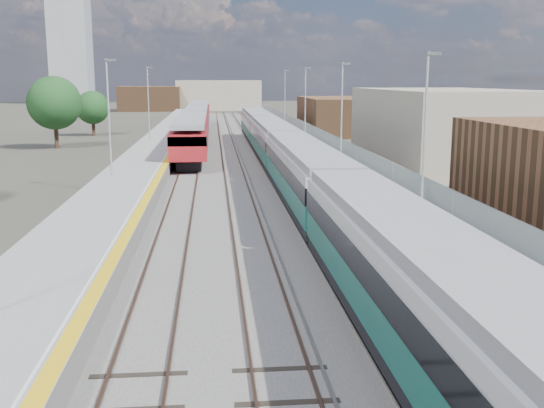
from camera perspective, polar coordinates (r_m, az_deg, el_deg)
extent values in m
plane|color=#47443A|center=(58.45, -1.77, 4.01)|extent=(320.00, 320.00, 0.00)
cube|color=#565451|center=(60.83, -4.04, 4.30)|extent=(10.50, 155.00, 0.06)
cube|color=#4C3323|center=(63.44, -1.35, 4.67)|extent=(0.07, 160.00, 0.14)
cube|color=#4C3323|center=(63.55, -0.05, 4.69)|extent=(0.07, 160.00, 0.14)
cube|color=#4C3323|center=(63.29, -4.52, 4.63)|extent=(0.07, 160.00, 0.14)
cube|color=#4C3323|center=(63.33, -3.22, 4.65)|extent=(0.07, 160.00, 0.14)
cube|color=#4C3323|center=(63.34, -7.70, 4.57)|extent=(0.07, 160.00, 0.14)
cube|color=#4C3323|center=(63.30, -6.39, 4.59)|extent=(0.07, 160.00, 0.14)
cube|color=gray|center=(63.42, -1.65, 4.66)|extent=(0.08, 160.00, 0.10)
cube|color=gray|center=(63.34, -2.92, 4.64)|extent=(0.08, 160.00, 0.10)
cube|color=slate|center=(61.40, 2.99, 4.81)|extent=(4.70, 155.00, 1.00)
cube|color=gray|center=(61.34, 2.99, 5.28)|extent=(4.70, 155.00, 0.03)
cube|color=gold|center=(61.08, 1.04, 5.29)|extent=(0.40, 155.00, 0.01)
cube|color=gray|center=(61.64, 5.03, 5.84)|extent=(0.06, 155.00, 1.20)
cylinder|color=#9EA0A3|center=(31.67, 13.53, 6.37)|extent=(0.12, 0.12, 7.50)
cube|color=#4C4C4F|center=(31.68, 14.27, 12.95)|extent=(0.70, 0.18, 0.14)
cylinder|color=#9EA0A3|center=(50.97, 6.27, 8.29)|extent=(0.12, 0.12, 7.50)
cube|color=#4C4C4F|center=(50.98, 6.64, 12.39)|extent=(0.70, 0.18, 0.14)
cylinder|color=#9EA0A3|center=(70.67, 3.00, 9.11)|extent=(0.12, 0.12, 7.50)
cube|color=#4C4C4F|center=(70.67, 3.24, 12.07)|extent=(0.70, 0.18, 0.14)
cylinder|color=#9EA0A3|center=(90.49, 1.16, 9.56)|extent=(0.12, 0.12, 7.50)
cube|color=#4C4C4F|center=(90.50, 1.33, 11.87)|extent=(0.70, 0.18, 0.14)
cube|color=slate|center=(61.01, -10.47, 4.60)|extent=(4.30, 155.00, 1.00)
cube|color=gray|center=(60.95, -10.48, 5.08)|extent=(4.30, 155.00, 0.03)
cube|color=gold|center=(60.81, -8.69, 5.14)|extent=(0.45, 155.00, 0.01)
cube|color=silver|center=(60.83, -9.02, 5.13)|extent=(0.08, 155.00, 0.01)
cylinder|color=#9EA0A3|center=(42.48, -14.41, 7.46)|extent=(0.12, 0.12, 7.50)
cube|color=#4C4C4F|center=(42.39, -14.31, 12.40)|extent=(0.70, 0.18, 0.14)
cylinder|color=#9EA0A3|center=(68.25, -11.02, 8.85)|extent=(0.12, 0.12, 7.50)
cube|color=#4C4C4F|center=(68.20, -10.92, 11.92)|extent=(0.70, 0.18, 0.14)
cube|color=tan|center=(56.54, 15.06, 6.66)|extent=(11.00, 22.00, 6.40)
cube|color=brown|center=(87.60, 5.65, 7.90)|extent=(8.00, 18.00, 4.80)
cube|color=tan|center=(157.94, -4.81, 9.72)|extent=(20.00, 14.00, 7.00)
cube|color=brown|center=(153.63, -10.84, 9.27)|extent=(14.00, 12.00, 5.60)
cube|color=gray|center=(202.58, -17.66, 14.22)|extent=(11.00, 11.00, 40.00)
cube|color=black|center=(17.26, 12.40, -10.81)|extent=(2.63, 18.85, 0.44)
cube|color=#115B40|center=(16.99, 12.51, -8.39)|extent=(2.73, 18.85, 1.10)
cube|color=black|center=(16.72, 12.64, -5.58)|extent=(2.78, 18.85, 0.75)
cube|color=silver|center=(16.57, 12.72, -3.59)|extent=(2.73, 18.85, 0.46)
cube|color=gray|center=(16.47, 12.78, -2.22)|extent=(2.42, 18.85, 0.39)
cube|color=black|center=(35.52, 2.98, 0.77)|extent=(2.63, 18.85, 0.44)
cube|color=#115B40|center=(35.39, 3.00, 2.00)|extent=(2.73, 18.85, 1.10)
cube|color=black|center=(35.26, 3.01, 3.39)|extent=(2.78, 18.85, 0.75)
cube|color=silver|center=(35.18, 3.02, 4.36)|extent=(2.73, 18.85, 0.46)
cube|color=gray|center=(35.14, 3.03, 5.02)|extent=(2.42, 18.85, 0.39)
cube|color=black|center=(54.53, 0.06, 4.40)|extent=(2.63, 18.85, 0.44)
cube|color=#115B40|center=(54.45, 0.06, 5.21)|extent=(2.73, 18.85, 1.10)
cube|color=black|center=(54.36, 0.06, 6.12)|extent=(2.78, 18.85, 0.75)
cube|color=silver|center=(54.32, 0.06, 6.75)|extent=(2.73, 18.85, 0.46)
cube|color=gray|center=(54.29, 0.06, 7.18)|extent=(2.42, 18.85, 0.39)
cube|color=black|center=(73.72, -1.36, 6.15)|extent=(2.63, 18.85, 0.44)
cube|color=#115B40|center=(73.66, -1.36, 6.75)|extent=(2.73, 18.85, 1.10)
cube|color=black|center=(73.60, -1.36, 7.43)|extent=(2.78, 18.85, 0.75)
cube|color=silver|center=(73.56, -1.37, 7.89)|extent=(2.73, 18.85, 0.46)
cube|color=gray|center=(73.54, -1.37, 8.21)|extent=(2.42, 18.85, 0.39)
cube|color=black|center=(58.22, -7.20, 4.38)|extent=(1.96, 16.67, 0.68)
cube|color=maroon|center=(58.06, -7.24, 5.98)|extent=(2.89, 19.61, 2.06)
cube|color=black|center=(58.01, -7.25, 6.49)|extent=(2.95, 19.61, 0.72)
cube|color=gray|center=(57.94, -7.27, 7.51)|extent=(2.58, 19.61, 0.41)
cube|color=black|center=(78.23, -6.75, 6.10)|extent=(1.96, 16.67, 0.68)
cube|color=maroon|center=(78.10, -6.77, 7.29)|extent=(2.89, 19.61, 2.06)
cube|color=black|center=(78.07, -6.78, 7.67)|extent=(2.95, 19.61, 0.72)
cube|color=gray|center=(78.02, -6.80, 8.42)|extent=(2.58, 19.61, 0.41)
cube|color=black|center=(98.28, -6.48, 7.11)|extent=(1.96, 16.67, 0.68)
cube|color=maroon|center=(98.18, -6.50, 8.06)|extent=(2.89, 19.61, 2.06)
cube|color=black|center=(98.15, -6.50, 8.36)|extent=(2.95, 19.61, 0.72)
cube|color=gray|center=(98.11, -6.52, 8.96)|extent=(2.58, 19.61, 0.41)
cylinder|color=#382619|center=(71.49, -18.76, 5.80)|extent=(0.44, 0.44, 2.65)
sphere|color=#183F1A|center=(71.29, -18.93, 8.57)|extent=(5.60, 5.60, 5.60)
cylinder|color=#382619|center=(86.28, -15.70, 6.57)|extent=(0.44, 0.44, 2.02)
sphere|color=#183F1A|center=(86.13, -15.80, 8.32)|extent=(4.26, 4.26, 4.26)
cylinder|color=#382619|center=(80.03, 15.58, 6.21)|extent=(0.44, 0.44, 1.90)
sphere|color=#183F1A|center=(79.87, 15.67, 7.98)|extent=(4.00, 4.00, 4.00)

